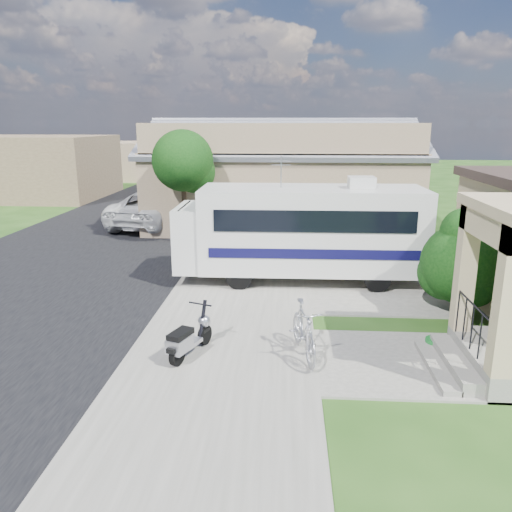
# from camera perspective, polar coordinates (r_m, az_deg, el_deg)

# --- Properties ---
(ground) EXTENTS (120.00, 120.00, 0.00)m
(ground) POSITION_cam_1_polar(r_m,az_deg,el_deg) (11.57, 1.68, -9.48)
(ground) COLOR #1A3D10
(street_slab) EXTENTS (9.00, 80.00, 0.02)m
(street_slab) POSITION_cam_1_polar(r_m,az_deg,el_deg) (22.50, -16.78, 2.02)
(street_slab) COLOR black
(street_slab) RESTS_ON ground
(sidewalk_slab) EXTENTS (4.00, 80.00, 0.06)m
(sidewalk_slab) POSITION_cam_1_polar(r_m,az_deg,el_deg) (21.12, -0.01, 1.91)
(sidewalk_slab) COLOR #67655C
(sidewalk_slab) RESTS_ON ground
(driveway_slab) EXTENTS (7.00, 6.00, 0.05)m
(driveway_slab) POSITION_cam_1_polar(r_m,az_deg,el_deg) (15.80, 7.75, -2.73)
(driveway_slab) COLOR #67655C
(driveway_slab) RESTS_ON ground
(walk_slab) EXTENTS (4.00, 3.00, 0.05)m
(walk_slab) POSITION_cam_1_polar(r_m,az_deg,el_deg) (10.97, 17.66, -11.51)
(walk_slab) COLOR #67655C
(walk_slab) RESTS_ON ground
(warehouse) EXTENTS (12.50, 8.40, 5.04)m
(warehouse) POSITION_cam_1_polar(r_m,az_deg,el_deg) (24.66, 2.95, 8.38)
(warehouse) COLOR #826C51
(warehouse) RESTS_ON ground
(distant_bldg_far) EXTENTS (10.00, 8.00, 4.00)m
(distant_bldg_far) POSITION_cam_1_polar(r_m,az_deg,el_deg) (36.98, -24.57, 9.26)
(distant_bldg_far) COLOR brown
(distant_bldg_far) RESTS_ON ground
(distant_bldg_near) EXTENTS (8.00, 7.00, 3.20)m
(distant_bldg_near) POSITION_cam_1_polar(r_m,az_deg,el_deg) (47.21, -15.47, 10.50)
(distant_bldg_near) COLOR #826C51
(distant_bldg_near) RESTS_ON ground
(street_tree_a) EXTENTS (2.44, 2.40, 4.58)m
(street_tree_a) POSITION_cam_1_polar(r_m,az_deg,el_deg) (20.06, -8.04, 10.39)
(street_tree_a) COLOR #322216
(street_tree_a) RESTS_ON ground
(street_tree_b) EXTENTS (2.44, 2.40, 4.73)m
(street_tree_b) POSITION_cam_1_polar(r_m,az_deg,el_deg) (29.89, -4.12, 12.20)
(street_tree_b) COLOR #322216
(street_tree_b) RESTS_ON ground
(street_tree_c) EXTENTS (2.44, 2.40, 4.42)m
(street_tree_c) POSITION_cam_1_polar(r_m,az_deg,el_deg) (38.83, -2.27, 12.41)
(street_tree_c) COLOR #322216
(street_tree_c) RESTS_ON ground
(motorhome) EXTENTS (7.49, 2.52, 3.83)m
(motorhome) POSITION_cam_1_polar(r_m,az_deg,el_deg) (15.34, 5.31, 3.05)
(motorhome) COLOR beige
(motorhome) RESTS_ON ground
(shrub) EXTENTS (2.25, 2.15, 2.76)m
(shrub) POSITION_cam_1_polar(r_m,az_deg,el_deg) (13.76, 22.65, -0.41)
(shrub) COLOR #322216
(shrub) RESTS_ON ground
(scooter) EXTENTS (0.82, 1.50, 1.03)m
(scooter) POSITION_cam_1_polar(r_m,az_deg,el_deg) (10.57, -7.74, -9.33)
(scooter) COLOR black
(scooter) RESTS_ON ground
(bicycle) EXTENTS (0.92, 1.97, 1.14)m
(bicycle) POSITION_cam_1_polar(r_m,az_deg,el_deg) (10.49, 5.47, -8.77)
(bicycle) COLOR #A0A0A8
(bicycle) RESTS_ON ground
(pickup_truck) EXTENTS (4.10, 6.70, 1.74)m
(pickup_truck) POSITION_cam_1_polar(r_m,az_deg,el_deg) (24.53, -10.97, 5.46)
(pickup_truck) COLOR silver
(pickup_truck) RESTS_ON ground
(van) EXTENTS (3.43, 6.39, 1.76)m
(van) POSITION_cam_1_polar(r_m,az_deg,el_deg) (31.34, -9.45, 7.55)
(van) COLOR silver
(van) RESTS_ON ground
(garden_hose) EXTENTS (0.45, 0.45, 0.20)m
(garden_hose) POSITION_cam_1_polar(r_m,az_deg,el_deg) (11.74, 19.83, -9.51)
(garden_hose) COLOR #146523
(garden_hose) RESTS_ON ground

